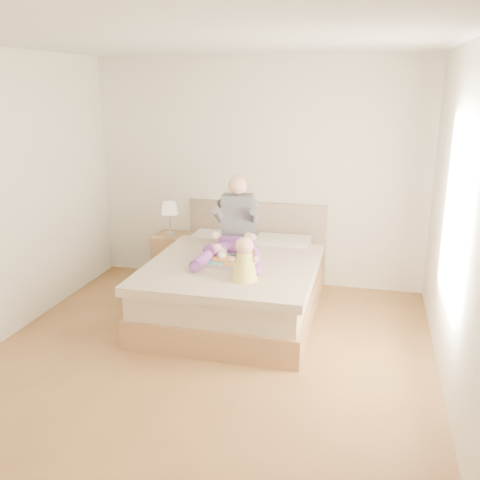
% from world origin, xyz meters
% --- Properties ---
extents(room, '(4.02, 4.22, 2.71)m').
position_xyz_m(room, '(0.08, 0.01, 1.51)').
color(room, brown).
rests_on(room, ground).
extents(bed, '(1.70, 2.18, 1.00)m').
position_xyz_m(bed, '(0.00, 1.08, 0.32)').
color(bed, olive).
rests_on(bed, ground).
extents(nightstand, '(0.49, 0.44, 0.58)m').
position_xyz_m(nightstand, '(-1.00, 1.88, 0.29)').
color(nightstand, olive).
rests_on(nightstand, ground).
extents(lamp, '(0.21, 0.21, 0.42)m').
position_xyz_m(lamp, '(-1.04, 1.84, 0.90)').
color(lamp, silver).
rests_on(lamp, nightstand).
extents(adult, '(0.72, 1.05, 0.85)m').
position_xyz_m(adult, '(-0.05, 1.24, 0.86)').
color(adult, '#74398E').
rests_on(adult, bed).
extents(tray, '(0.56, 0.46, 0.15)m').
position_xyz_m(tray, '(-0.01, 0.88, 0.64)').
color(tray, silver).
rests_on(tray, bed).
extents(baby, '(0.27, 0.37, 0.41)m').
position_xyz_m(baby, '(0.23, 0.46, 0.78)').
color(baby, '#FFEE50').
rests_on(baby, bed).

